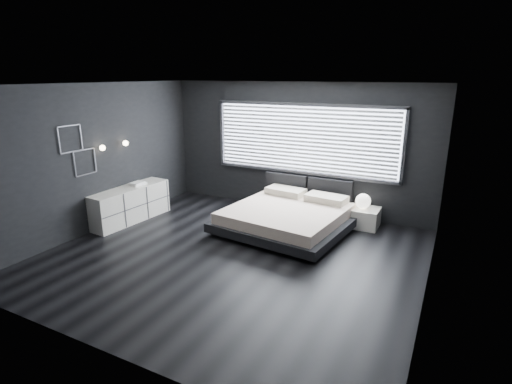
% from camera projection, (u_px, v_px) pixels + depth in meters
% --- Properties ---
extents(room, '(6.04, 6.00, 2.80)m').
position_uv_depth(room, '(232.00, 175.00, 6.35)').
color(room, black).
rests_on(room, ground).
extents(window, '(4.14, 0.09, 1.52)m').
position_uv_depth(window, '(304.00, 139.00, 8.50)').
color(window, white).
rests_on(window, ground).
extents(headboard, '(1.96, 0.16, 0.52)m').
position_uv_depth(headboard, '(308.00, 188.00, 8.69)').
color(headboard, black).
rests_on(headboard, ground).
extents(sconce_near, '(0.18, 0.11, 0.11)m').
position_uv_depth(sconce_near, '(102.00, 148.00, 7.59)').
color(sconce_near, silver).
rests_on(sconce_near, ground).
extents(sconce_far, '(0.18, 0.11, 0.11)m').
position_uv_depth(sconce_far, '(125.00, 143.00, 8.11)').
color(sconce_far, silver).
rests_on(sconce_far, ground).
extents(wall_art_upper, '(0.01, 0.48, 0.48)m').
position_uv_depth(wall_art_upper, '(70.00, 139.00, 7.05)').
color(wall_art_upper, '#47474C').
rests_on(wall_art_upper, ground).
extents(wall_art_lower, '(0.01, 0.48, 0.48)m').
position_uv_depth(wall_art_lower, '(85.00, 162.00, 7.40)').
color(wall_art_lower, '#47474C').
rests_on(wall_art_lower, ground).
extents(bed, '(2.53, 2.44, 0.60)m').
position_uv_depth(bed, '(287.00, 217.00, 7.78)').
color(bed, black).
rests_on(bed, ground).
extents(nightstand, '(0.66, 0.55, 0.38)m').
position_uv_depth(nightstand, '(362.00, 217.00, 8.00)').
color(nightstand, white).
rests_on(nightstand, ground).
extents(orb_lamp, '(0.30, 0.30, 0.30)m').
position_uv_depth(orb_lamp, '(363.00, 201.00, 7.89)').
color(orb_lamp, white).
rests_on(orb_lamp, nightstand).
extents(dresser, '(0.64, 1.83, 0.72)m').
position_uv_depth(dresser, '(130.00, 204.00, 8.27)').
color(dresser, white).
rests_on(dresser, ground).
extents(book_stack, '(0.27, 0.34, 0.06)m').
position_uv_depth(book_stack, '(138.00, 183.00, 8.36)').
color(book_stack, white).
rests_on(book_stack, dresser).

